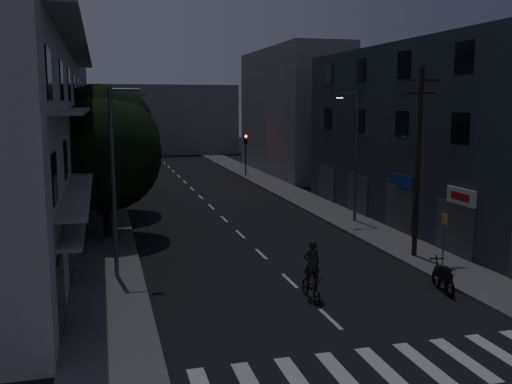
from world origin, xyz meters
TOP-DOWN VIEW (x-y plane):
  - ground at (0.00, 25.00)m, footprint 160.00×160.00m
  - sidewalk_left at (-7.50, 25.00)m, footprint 3.00×90.00m
  - sidewalk_right at (7.50, 25.00)m, footprint 3.00×90.00m
  - crosswalk at (-0.00, -2.00)m, footprint 10.90×3.00m
  - lane_markings at (0.00, 31.25)m, footprint 0.15×60.50m
  - building_left at (-11.98, 18.00)m, footprint 7.00×36.00m
  - building_right at (11.99, 14.00)m, footprint 6.19×28.00m
  - building_far_left at (-12.00, 48.00)m, footprint 6.00×20.00m
  - building_far_right at (12.00, 42.00)m, footprint 6.00×20.00m
  - building_far_end at (0.00, 70.00)m, footprint 24.00×8.00m
  - tree_near at (-7.32, 16.33)m, footprint 6.17×6.17m
  - tree_mid at (-7.48, 23.47)m, footprint 6.98×6.98m
  - tree_far at (-7.60, 33.33)m, footprint 5.11×5.11m
  - traffic_signal_far_right at (6.55, 40.17)m, footprint 0.28×0.37m
  - traffic_signal_far_left at (-6.42, 39.73)m, footprint 0.28×0.37m
  - street_lamp_left_near at (-6.98, 8.67)m, footprint 1.51×0.25m
  - street_lamp_right at (7.59, 16.67)m, footprint 1.51×0.25m
  - street_lamp_left_far at (-6.99, 30.65)m, footprint 1.51×0.25m
  - utility_pole at (7.00, 8.32)m, footprint 1.80×0.24m
  - bus_stop_sign at (6.94, 5.82)m, footprint 0.06×0.35m
  - motorcycle at (5.51, 3.58)m, footprint 0.69×2.09m
  - cyclist at (0.07, 4.08)m, footprint 0.69×1.87m

SIDE VIEW (x-z plane):
  - ground at x=0.00m, z-range 0.00..0.00m
  - crosswalk at x=0.00m, z-range 0.00..0.01m
  - lane_markings at x=0.00m, z-range 0.00..0.01m
  - sidewalk_left at x=-7.50m, z-range 0.00..0.15m
  - sidewalk_right at x=7.50m, z-range 0.00..0.15m
  - motorcycle at x=5.51m, z-range -0.14..1.21m
  - cyclist at x=0.07m, z-range -0.38..1.97m
  - bus_stop_sign at x=6.94m, z-range 0.63..3.15m
  - traffic_signal_far_right at x=6.55m, z-range 1.05..5.15m
  - traffic_signal_far_left at x=-6.42m, z-range 1.05..5.15m
  - tree_far at x=-7.60m, z-range 0.95..7.26m
  - street_lamp_left_near at x=-6.98m, z-range 0.60..8.60m
  - street_lamp_right at x=7.59m, z-range 0.60..8.60m
  - street_lamp_left_far at x=-6.99m, z-range 0.60..8.60m
  - utility_pole at x=7.00m, z-range 0.37..9.37m
  - tree_near at x=-7.32m, z-range 1.11..8.72m
  - building_far_end at x=0.00m, z-range 0.00..10.00m
  - building_right at x=11.99m, z-range 0.00..11.00m
  - tree_mid at x=-7.48m, z-range 1.22..9.82m
  - building_far_right at x=12.00m, z-range 0.00..13.00m
  - building_left at x=-11.98m, z-range -0.01..13.99m
  - building_far_left at x=-12.00m, z-range 0.00..16.00m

